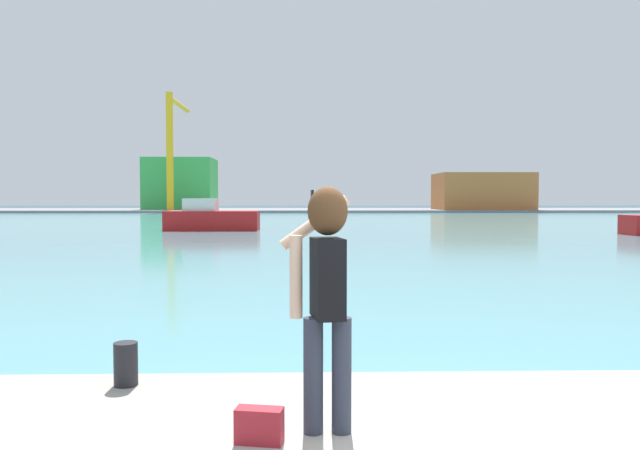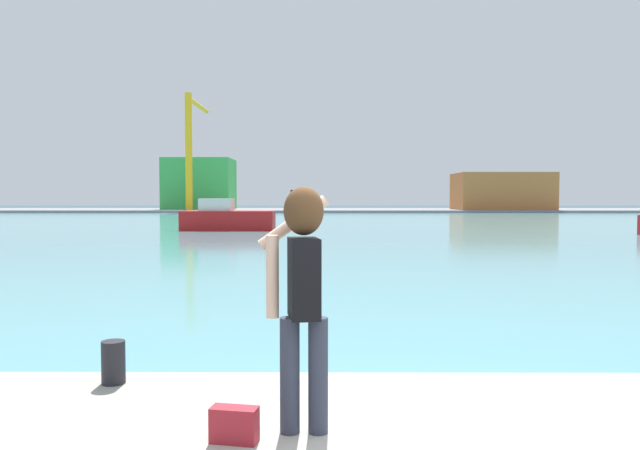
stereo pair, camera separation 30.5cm
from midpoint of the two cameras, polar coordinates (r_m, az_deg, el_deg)
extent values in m
plane|color=#334751|center=(53.83, 1.31, 0.26)|extent=(220.00, 220.00, 0.00)
cube|color=#599EA8|center=(55.82, 1.28, 0.36)|extent=(140.00, 100.00, 0.02)
cube|color=gray|center=(95.80, 0.90, 1.38)|extent=(140.00, 20.00, 0.36)
cylinder|color=#2D3342|center=(4.46, -0.81, -13.77)|extent=(0.14, 0.14, 0.82)
cylinder|color=#2D3342|center=(4.46, 1.84, -13.76)|extent=(0.14, 0.14, 0.82)
cube|color=black|center=(4.31, 0.52, -4.94)|extent=(0.25, 0.37, 0.56)
sphere|color=#E0B293|center=(4.28, 0.52, 1.18)|extent=(0.22, 0.22, 0.22)
ellipsoid|color=#472D19|center=(4.26, 0.52, 1.31)|extent=(0.28, 0.26, 0.34)
cylinder|color=#E0B293|center=(4.32, -2.41, -4.80)|extent=(0.09, 0.09, 0.58)
cylinder|color=#E0B293|center=(4.49, -0.55, 0.23)|extent=(0.53, 0.16, 0.40)
cube|color=black|center=(4.61, -0.76, 2.40)|extent=(0.02, 0.07, 0.14)
cube|color=maroon|center=(4.41, -5.89, -17.95)|extent=(0.34, 0.19, 0.24)
cylinder|color=black|center=(5.88, -17.17, -12.06)|extent=(0.21, 0.21, 0.38)
cube|color=#B21919|center=(40.75, -8.29, 0.42)|extent=(6.05, 2.25, 1.27)
cube|color=silver|center=(40.86, -9.34, 1.87)|extent=(2.13, 1.66, 0.81)
cube|color=green|center=(98.39, -11.00, 3.75)|extent=(10.33, 8.81, 7.85)
cube|color=#B26633|center=(96.12, 16.58, 3.01)|extent=(13.63, 9.47, 5.44)
cylinder|color=yellow|center=(90.83, -11.98, 6.67)|extent=(1.00, 1.00, 16.77)
cylinder|color=yellow|center=(98.04, -11.15, 10.83)|extent=(0.82, 13.16, 0.70)
camera|label=1|loc=(0.15, -89.07, 0.04)|focal=34.52mm
camera|label=2|loc=(0.15, 90.93, -0.04)|focal=34.52mm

